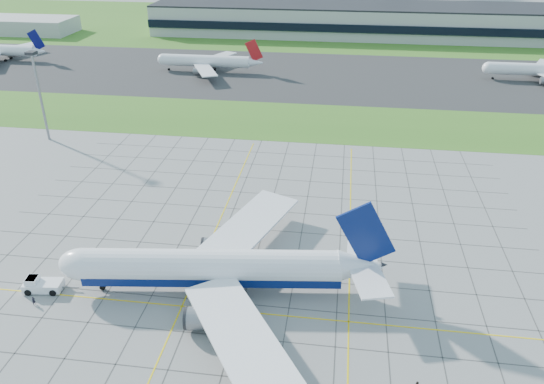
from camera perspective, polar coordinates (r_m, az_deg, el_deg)
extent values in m
plane|color=gray|center=(92.25, -3.22, -11.92)|extent=(1400.00, 1400.00, 0.00)
cube|color=#366A1E|center=(170.59, 2.48, 7.62)|extent=(700.00, 35.00, 0.04)
cube|color=#383838|center=(222.84, 3.92, 12.46)|extent=(700.00, 75.00, 0.04)
cube|color=#366A1E|center=(330.05, 5.46, 17.45)|extent=(700.00, 145.00, 0.04)
cube|color=#474744|center=(117.11, -26.07, -5.55)|extent=(0.18, 130.00, 0.02)
cube|color=#474744|center=(113.03, -22.66, -6.02)|extent=(0.18, 130.00, 0.02)
cube|color=#474744|center=(109.38, -19.00, -6.49)|extent=(0.18, 130.00, 0.02)
cube|color=#474744|center=(106.20, -15.10, -6.96)|extent=(0.18, 130.00, 0.02)
cube|color=#474744|center=(103.55, -10.97, -7.43)|extent=(0.18, 130.00, 0.02)
cube|color=#474744|center=(101.47, -6.63, -7.87)|extent=(0.18, 130.00, 0.02)
cube|color=#474744|center=(99.98, -2.14, -8.29)|extent=(0.18, 130.00, 0.02)
cube|color=#474744|center=(99.12, 2.48, -8.66)|extent=(0.18, 130.00, 0.02)
cube|color=#474744|center=(98.89, 7.15, -8.98)|extent=(0.18, 130.00, 0.02)
cube|color=#474744|center=(99.32, 11.82, -9.24)|extent=(0.18, 130.00, 0.02)
cube|color=#474744|center=(100.38, 16.43, -9.44)|extent=(0.18, 130.00, 0.02)
cube|color=#474744|center=(102.06, 20.92, -9.58)|extent=(0.18, 130.00, 0.02)
cube|color=#474744|center=(104.33, 25.24, -9.65)|extent=(0.18, 130.00, 0.02)
cube|color=#474744|center=(80.89, -5.45, -19.08)|extent=(110.00, 0.18, 0.02)
cube|color=#474744|center=(86.38, -4.24, -15.27)|extent=(110.00, 0.18, 0.02)
cube|color=#474744|center=(92.24, -3.22, -11.91)|extent=(110.00, 0.18, 0.02)
cube|color=#474744|center=(98.40, -2.34, -8.97)|extent=(110.00, 0.18, 0.02)
cube|color=#474744|center=(104.81, -1.58, -6.37)|extent=(110.00, 0.18, 0.02)
cube|color=#474744|center=(111.42, -0.91, -4.08)|extent=(110.00, 0.18, 0.02)
cube|color=#474744|center=(118.21, -0.32, -2.05)|extent=(110.00, 0.18, 0.02)
cube|color=#474744|center=(125.14, 0.20, -0.24)|extent=(110.00, 0.18, 0.02)
cube|color=#474744|center=(132.19, 0.67, 1.38)|extent=(110.00, 0.18, 0.02)
cube|color=#474744|center=(139.35, 1.08, 2.83)|extent=(110.00, 0.18, 0.02)
cube|color=#474744|center=(146.59, 1.46, 4.14)|extent=(110.00, 0.18, 0.02)
cube|color=yellow|center=(90.74, -3.46, -12.71)|extent=(120.00, 0.25, 0.03)
cube|color=yellow|center=(109.90, -6.41, -4.77)|extent=(0.25, 100.00, 0.03)
cube|color=yellow|center=(107.13, 8.37, -5.86)|extent=(0.25, 100.00, 0.03)
cube|color=#B7B7B2|center=(304.84, 13.15, 17.46)|extent=(260.00, 42.00, 15.00)
cube|color=black|center=(283.85, 13.44, 16.59)|extent=(260.00, 1.00, 4.00)
cube|color=black|center=(303.61, 13.32, 18.92)|extent=(260.00, 42.00, 0.80)
cube|color=#B7B7B2|center=(334.10, -24.79, 15.97)|extent=(50.00, 25.00, 8.00)
cylinder|color=gray|center=(165.54, -23.62, 9.24)|extent=(0.70, 0.70, 25.00)
cube|color=black|center=(162.43, -24.48, 13.46)|extent=(2.50, 2.50, 0.80)
cylinder|color=white|center=(92.21, -6.47, -7.89)|extent=(44.34, 11.00, 5.73)
cube|color=#081853|center=(93.27, -6.41, -8.80)|extent=(44.29, 10.62, 1.53)
ellipsoid|color=white|center=(97.43, -19.51, -7.36)|extent=(9.80, 6.80, 5.73)
cube|color=black|center=(97.91, -20.71, -7.07)|extent=(2.46, 3.29, 0.57)
cone|color=white|center=(92.35, 9.46, -7.85)|extent=(8.25, 6.33, 5.45)
cube|color=#081853|center=(88.88, 10.09, -4.49)|extent=(10.40, 1.73, 12.20)
cube|color=white|center=(104.92, -2.35, -3.50)|extent=(16.89, 28.11, 0.93)
cube|color=white|center=(80.45, -3.55, -14.91)|extent=(21.78, 27.15, 0.93)
cylinder|color=slate|center=(102.01, -5.72, -5.91)|extent=(6.61, 4.35, 3.63)
cylinder|color=slate|center=(86.20, -7.16, -13.34)|extent=(6.61, 4.35, 3.63)
cylinder|color=gray|center=(98.97, -17.82, -9.39)|extent=(0.38, 0.38, 2.49)
cylinder|color=black|center=(99.39, -17.76, -9.72)|extent=(1.10, 0.60, 1.05)
cylinder|color=black|center=(96.99, -3.27, -9.17)|extent=(1.37, 1.29, 1.24)
cylinder|color=black|center=(92.19, -3.53, -11.46)|extent=(1.37, 1.29, 1.24)
cube|color=white|center=(102.59, -23.38, -9.22)|extent=(6.85, 3.81, 1.52)
cube|color=white|center=(102.70, -24.39, -8.66)|extent=(2.23, 2.61, 1.20)
cube|color=black|center=(102.58, -24.41, -8.57)|extent=(1.99, 2.37, 0.76)
cube|color=gray|center=(100.98, -20.89, -9.56)|extent=(3.26, 0.59, 0.20)
cylinder|color=black|center=(104.72, -24.15, -8.85)|extent=(1.25, 0.68, 1.20)
cylinder|color=black|center=(102.70, -24.75, -9.77)|extent=(1.25, 0.68, 1.20)
cylinder|color=black|center=(102.98, -21.93, -9.02)|extent=(1.25, 0.68, 1.20)
cylinder|color=black|center=(100.93, -22.49, -9.96)|extent=(1.25, 0.68, 1.20)
imported|color=black|center=(99.98, -24.25, -10.63)|extent=(0.61, 0.69, 1.59)
cylinder|color=white|center=(273.76, -27.17, 13.43)|extent=(32.59, 4.80, 4.80)
cube|color=#080954|center=(263.06, -24.04, 14.72)|extent=(7.46, 0.40, 9.15)
cube|color=white|center=(281.62, -25.54, 13.94)|extent=(13.89, 20.66, 0.40)
cylinder|color=black|center=(274.85, -26.26, 12.80)|extent=(1.00, 1.00, 1.00)
cylinder|color=black|center=(271.31, -26.75, 12.53)|extent=(1.00, 1.00, 1.00)
cylinder|color=white|center=(227.74, -7.13, 13.81)|extent=(36.58, 4.80, 4.80)
cube|color=#AF1419|center=(222.33, -1.95, 14.99)|extent=(7.46, 0.40, 9.15)
cube|color=white|center=(237.67, -5.84, 14.27)|extent=(13.89, 20.66, 0.40)
cube|color=white|center=(217.00, -7.18, 12.89)|extent=(13.89, 20.66, 0.40)
cylinder|color=black|center=(230.05, -6.18, 12.98)|extent=(1.00, 1.00, 1.00)
cylinder|color=black|center=(225.93, -6.44, 12.69)|extent=(1.00, 1.00, 1.00)
cube|color=white|center=(249.11, 27.20, 12.05)|extent=(13.89, 20.66, 0.40)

